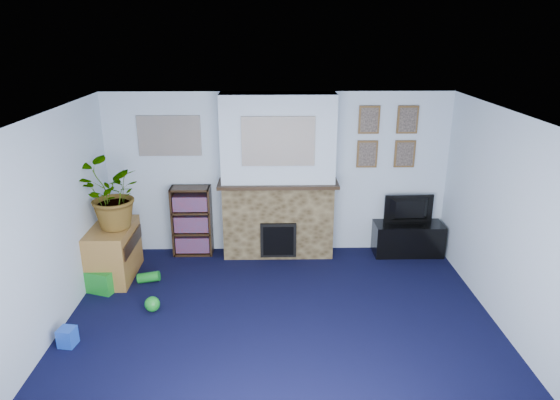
{
  "coord_description": "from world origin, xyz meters",
  "views": [
    {
      "loc": [
        -0.1,
        -4.81,
        3.25
      ],
      "look_at": [
        0.0,
        0.8,
        1.3
      ],
      "focal_mm": 32.0,
      "sensor_mm": 36.0,
      "label": 1
    }
  ],
  "objects_px": {
    "bookshelf": "(192,222)",
    "sideboard": "(114,253)",
    "tv_stand": "(408,240)",
    "television": "(410,210)"
  },
  "relations": [
    {
      "from": "television",
      "to": "sideboard",
      "type": "height_order",
      "value": "television"
    },
    {
      "from": "tv_stand",
      "to": "sideboard",
      "type": "bearing_deg",
      "value": -171.22
    },
    {
      "from": "tv_stand",
      "to": "bookshelf",
      "type": "height_order",
      "value": "bookshelf"
    },
    {
      "from": "tv_stand",
      "to": "sideboard",
      "type": "distance_m",
      "value": 4.24
    },
    {
      "from": "bookshelf",
      "to": "television",
      "type": "bearing_deg",
      "value": -1.0
    },
    {
      "from": "tv_stand",
      "to": "television",
      "type": "relative_size",
      "value": 1.39
    },
    {
      "from": "tv_stand",
      "to": "bookshelf",
      "type": "bearing_deg",
      "value": 178.64
    },
    {
      "from": "tv_stand",
      "to": "bookshelf",
      "type": "xyz_separation_m",
      "value": [
        -3.23,
        0.08,
        0.28
      ]
    },
    {
      "from": "bookshelf",
      "to": "sideboard",
      "type": "distance_m",
      "value": 1.21
    },
    {
      "from": "television",
      "to": "sideboard",
      "type": "relative_size",
      "value": 0.78
    }
  ]
}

